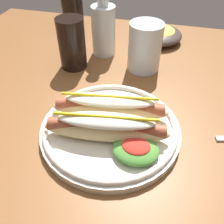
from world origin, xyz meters
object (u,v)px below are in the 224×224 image
at_px(water_cup, 145,47).
at_px(extra_cup, 72,44).
at_px(glass_bottle, 104,27).
at_px(hot_dog_plate, 109,124).
at_px(soda_cup, 73,12).
at_px(side_bowl, 158,34).

xyz_separation_m(water_cup, extra_cup, (-0.20, -0.04, 0.00)).
bearing_deg(glass_bottle, hot_dog_plate, -72.27).
relative_size(hot_dog_plate, glass_bottle, 1.27).
xyz_separation_m(soda_cup, extra_cup, (0.09, -0.24, 0.01)).
distance_m(hot_dog_plate, water_cup, 0.27).
relative_size(soda_cup, extra_cup, 0.87).
xyz_separation_m(hot_dog_plate, side_bowl, (0.05, 0.45, -0.00)).
bearing_deg(hot_dog_plate, glass_bottle, 107.73).
bearing_deg(soda_cup, water_cup, -35.27).
distance_m(soda_cup, side_bowl, 0.31).
height_order(water_cup, side_bowl, water_cup).
bearing_deg(extra_cup, glass_bottle, 56.34).
bearing_deg(water_cup, glass_bottle, 156.80).
bearing_deg(side_bowl, hot_dog_plate, -96.17).
bearing_deg(extra_cup, side_bowl, 45.63).
distance_m(hot_dog_plate, glass_bottle, 0.35).
height_order(glass_bottle, side_bowl, glass_bottle).
relative_size(water_cup, extra_cup, 0.94).
height_order(soda_cup, extra_cup, extra_cup).
bearing_deg(hot_dog_plate, side_bowl, 83.83).
height_order(soda_cup, side_bowl, soda_cup).
distance_m(extra_cup, side_bowl, 0.31).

